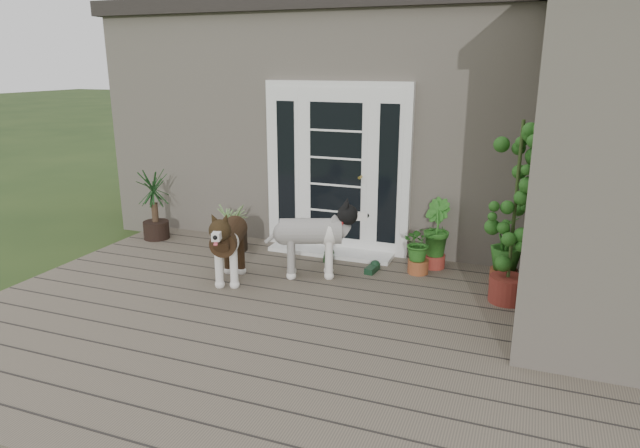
% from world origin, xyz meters
% --- Properties ---
extents(deck, '(6.20, 4.60, 0.12)m').
position_xyz_m(deck, '(0.00, 0.40, 0.06)').
color(deck, '#6B5B4C').
rests_on(deck, ground).
extents(house_main, '(7.40, 4.00, 3.10)m').
position_xyz_m(house_main, '(0.00, 4.65, 1.55)').
color(house_main, '#665E54').
rests_on(house_main, ground).
extents(roof_main, '(7.60, 4.20, 0.20)m').
position_xyz_m(roof_main, '(0.00, 4.65, 3.20)').
color(roof_main, '#2D2826').
rests_on(roof_main, house_main).
extents(house_wing, '(1.60, 2.40, 3.10)m').
position_xyz_m(house_wing, '(2.90, 1.50, 1.55)').
color(house_wing, '#665E54').
rests_on(house_wing, ground).
extents(door_unit, '(1.90, 0.14, 2.15)m').
position_xyz_m(door_unit, '(-0.20, 2.60, 1.19)').
color(door_unit, white).
rests_on(door_unit, deck).
extents(door_step, '(1.60, 0.40, 0.05)m').
position_xyz_m(door_step, '(-0.20, 2.40, 0.14)').
color(door_step, white).
rests_on(door_step, deck).
extents(brindle_dog, '(0.65, 0.99, 0.76)m').
position_xyz_m(brindle_dog, '(-0.94, 1.13, 0.50)').
color(brindle_dog, '#3F2817').
rests_on(brindle_dog, deck).
extents(white_dog, '(1.02, 0.72, 0.78)m').
position_xyz_m(white_dog, '(-0.15, 1.58, 0.51)').
color(white_dog, silver).
rests_on(white_dog, deck).
extents(spider_plant, '(0.68, 0.68, 0.68)m').
position_xyz_m(spider_plant, '(-1.45, 2.07, 0.46)').
color(spider_plant, '#7F9F62').
rests_on(spider_plant, deck).
extents(yucca, '(0.78, 0.78, 0.97)m').
position_xyz_m(yucca, '(-2.69, 2.14, 0.60)').
color(yucca, black).
rests_on(yucca, deck).
extents(herb_a, '(0.51, 0.51, 0.49)m').
position_xyz_m(herb_a, '(0.99, 2.11, 0.37)').
color(herb_a, '#1B5A19').
rests_on(herb_a, deck).
extents(herb_b, '(0.56, 0.56, 0.61)m').
position_xyz_m(herb_b, '(1.12, 2.37, 0.43)').
color(herb_b, '#215618').
rests_on(herb_b, deck).
extents(herb_c, '(0.47, 0.47, 0.64)m').
position_xyz_m(herb_c, '(1.93, 2.16, 0.44)').
color(herb_c, '#215418').
rests_on(herb_c, deck).
extents(sapling, '(0.74, 0.74, 1.92)m').
position_xyz_m(sapling, '(2.00, 1.63, 1.08)').
color(sapling, '#19581C').
rests_on(sapling, deck).
extents(clog_left, '(0.22, 0.34, 0.10)m').
position_xyz_m(clog_left, '(-0.15, 2.18, 0.17)').
color(clog_left, black).
rests_on(clog_left, deck).
extents(clog_right, '(0.17, 0.32, 0.09)m').
position_xyz_m(clog_right, '(0.48, 1.96, 0.17)').
color(clog_right, black).
rests_on(clog_right, deck).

